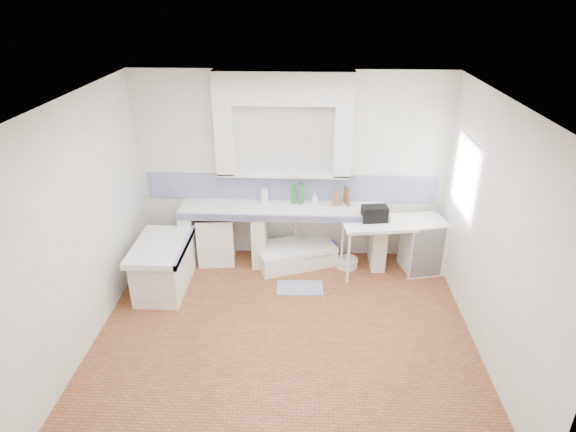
{
  "coord_description": "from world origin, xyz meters",
  "views": [
    {
      "loc": [
        0.25,
        -4.69,
        3.82
      ],
      "look_at": [
        0.0,
        1.0,
        1.1
      ],
      "focal_mm": 30.36,
      "sensor_mm": 36.0,
      "label": 1
    }
  ],
  "objects_px": {
    "fridge": "(423,245)",
    "sink": "(295,255)",
    "stove": "(217,238)",
    "side_table": "(376,248)"
  },
  "relations": [
    {
      "from": "stove",
      "to": "sink",
      "type": "distance_m",
      "value": 1.21
    },
    {
      "from": "fridge",
      "to": "stove",
      "type": "bearing_deg",
      "value": 164.39
    },
    {
      "from": "stove",
      "to": "side_table",
      "type": "height_order",
      "value": "stove"
    },
    {
      "from": "fridge",
      "to": "side_table",
      "type": "bearing_deg",
      "value": 178.52
    },
    {
      "from": "fridge",
      "to": "sink",
      "type": "bearing_deg",
      "value": 164.25
    },
    {
      "from": "stove",
      "to": "sink",
      "type": "height_order",
      "value": "stove"
    },
    {
      "from": "stove",
      "to": "sink",
      "type": "bearing_deg",
      "value": -7.5
    },
    {
      "from": "sink",
      "to": "fridge",
      "type": "relative_size",
      "value": 1.41
    },
    {
      "from": "sink",
      "to": "fridge",
      "type": "xyz_separation_m",
      "value": [
        1.86,
        -0.08,
        0.27
      ]
    },
    {
      "from": "sink",
      "to": "fridge",
      "type": "bearing_deg",
      "value": -23.78
    }
  ]
}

